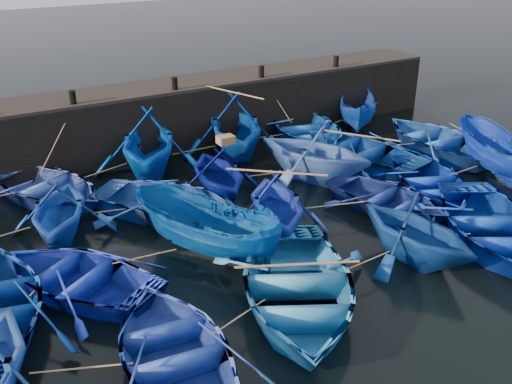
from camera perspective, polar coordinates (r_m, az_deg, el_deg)
ground at (r=16.44m, az=5.66°, el=-6.31°), size 120.00×120.00×0.00m
quay_wall at (r=24.43m, az=-8.73°, el=7.46°), size 26.00×2.50×2.50m
quay_top at (r=24.07m, az=-8.94°, el=10.43°), size 26.00×2.50×0.12m
bollard_1 at (r=22.05m, az=-17.86°, el=9.02°), size 0.24×0.24×0.50m
bollard_2 at (r=23.18m, az=-8.14°, el=10.72°), size 0.24×0.24×0.50m
bollard_3 at (r=24.92m, az=0.54°, el=11.96°), size 0.24×0.24×0.50m
bollard_4 at (r=27.13m, az=8.01°, el=12.82°), size 0.24×0.24×0.50m
boat_1 at (r=20.51m, az=-20.12°, el=0.44°), size 5.28×5.90×1.01m
boat_2 at (r=21.65m, az=-10.72°, el=5.01°), size 5.75×6.06×2.51m
boat_3 at (r=23.02m, az=-2.14°, el=6.75°), size 5.65×6.06×2.58m
boat_4 at (r=24.75m, az=5.10°, el=6.26°), size 5.20×6.38×1.16m
boat_5 at (r=26.74m, az=10.16°, el=7.98°), size 3.95×4.41×1.67m
boat_7 at (r=17.84m, az=-19.04°, el=-1.50°), size 4.32×4.59×1.92m
boat_8 at (r=18.47m, az=-8.74°, el=-0.92°), size 6.04×6.15×1.04m
boat_9 at (r=19.39m, az=-3.76°, el=2.05°), size 3.64×4.06×1.92m
boat_10 at (r=20.81m, az=5.90°, el=4.22°), size 5.37×5.65×2.32m
boat_11 at (r=22.72m, az=10.40°, el=4.15°), size 5.02×6.19×1.13m
boat_12 at (r=24.74m, az=17.73°, el=5.10°), size 3.94×5.48×1.13m
boat_14 at (r=15.29m, az=-17.37°, el=-7.98°), size 5.36×5.73×0.97m
boat_15 at (r=15.85m, az=-5.06°, el=-3.81°), size 3.87×4.89×1.80m
boat_16 at (r=17.13m, az=2.01°, el=-1.09°), size 4.30×4.60×1.95m
boat_17 at (r=19.12m, az=13.01°, el=-0.62°), size 4.05×4.90×0.88m
boat_18 at (r=20.62m, az=17.13°, el=0.94°), size 4.86×5.57×0.96m
boat_19 at (r=22.94m, az=22.77°, el=3.58°), size 3.08×4.83×1.75m
boat_21 at (r=12.46m, az=-8.10°, el=-15.38°), size 3.95×5.15×0.99m
boat_22 at (r=14.02m, az=4.08°, el=-9.42°), size 6.38×7.09×1.21m
boat_23 at (r=16.25m, az=15.72°, el=-3.57°), size 3.69×4.14×1.99m
boat_24 at (r=18.07m, az=22.53°, el=-3.08°), size 6.33×6.92×1.17m
wooden_crate at (r=19.12m, az=-3.05°, el=5.25°), size 0.55×0.43×0.27m
mooring_ropes at (r=19.69m, az=-3.10°, el=2.18°), size 18.12×11.84×2.10m
loose_oars at (r=18.71m, az=3.70°, el=3.79°), size 9.66×11.92×1.51m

